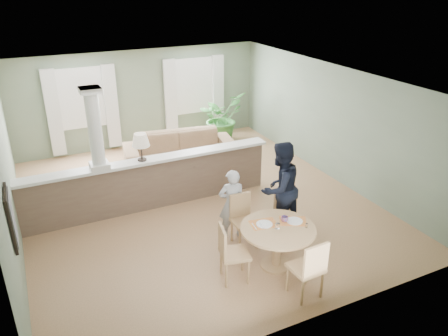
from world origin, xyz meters
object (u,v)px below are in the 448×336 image
chair_far_boy (243,217)px  man_person (280,188)px  child_person (232,204)px  sofa (180,149)px  houseplant (221,117)px  chair_far_man (283,212)px  chair_near (309,267)px  chair_side (230,251)px  dining_table (278,235)px

chair_far_boy → man_person: size_ratio=0.52×
child_person → sofa: bearing=-80.4°
houseplant → chair_far_boy: 5.37m
houseplant → chair_far_man: houseplant is taller
chair_far_man → chair_near: (-0.62, -1.69, 0.09)m
chair_far_boy → man_person: 0.89m
sofa → chair_side: 4.86m
sofa → chair_far_boy: (-0.22, -3.89, 0.11)m
dining_table → man_person: (0.62, 0.95, 0.31)m
chair_far_boy → chair_far_man: (0.81, -0.10, -0.05)m
chair_far_man → chair_side: size_ratio=0.87×
chair_far_man → chair_far_boy: bearing=-156.1°
chair_far_boy → chair_near: (0.19, -1.78, 0.04)m
chair_near → child_person: bearing=-85.2°
child_person → man_person: bearing=-178.9°
chair_far_man → man_person: bearing=124.2°
sofa → child_person: bearing=-86.0°
dining_table → man_person: bearing=56.9°
houseplant → chair_side: size_ratio=1.46×
chair_far_man → houseplant: bearing=108.3°
chair_side → houseplant: bearing=-11.7°
houseplant → dining_table: 6.16m
chair_far_boy → man_person: bearing=5.8°
child_person → chair_side: bearing=76.9°
child_person → man_person: man_person is taller
sofa → houseplant: size_ratio=1.94×
dining_table → chair_side: 0.88m
dining_table → man_person: 1.17m
man_person → child_person: bearing=-28.9°
chair_near → chair_side: size_ratio=1.02×
sofa → chair_near: 5.68m
chair_side → man_person: bearing=-45.6°
dining_table → chair_near: chair_near is taller
chair_far_boy → man_person: (0.80, 0.05, 0.39)m
houseplant → man_person: bearing=-102.9°
houseplant → chair_near: bearing=-104.4°
chair_far_boy → chair_side: bearing=-126.0°
child_person → man_person: size_ratio=0.75×
houseplant → dining_table: bearing=-106.5°
child_person → chair_near: bearing=112.3°
chair_side → dining_table: bearing=-78.5°
houseplant → chair_side: houseplant is taller
chair_near → chair_far_man: bearing=-113.1°
chair_side → child_person: size_ratio=0.73×
houseplant → chair_far_boy: (-1.93, -5.01, -0.20)m
houseplant → chair_side: (-2.63, -5.89, -0.18)m
chair_near → dining_table: bearing=-92.6°
houseplant → child_person: 5.15m
houseplant → chair_near: size_ratio=1.43×
dining_table → chair_near: bearing=-89.7°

